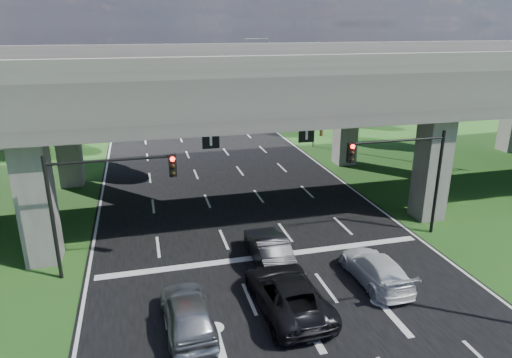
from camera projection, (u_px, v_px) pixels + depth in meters
name	position (u px, v px, depth m)	size (l,w,h in m)	color
ground	(288.00, 294.00, 20.35)	(160.00, 160.00, 0.00)	#1F4616
road	(240.00, 210.00, 29.50)	(18.00, 120.00, 0.03)	black
overpass	(231.00, 82.00, 28.79)	(80.00, 15.00, 10.00)	#3B3936
signal_right	(405.00, 166.00, 24.47)	(5.76, 0.54, 6.00)	black
signal_left	(100.00, 191.00, 20.75)	(5.76, 0.54, 6.00)	black
streetlight_far	(311.00, 86.00, 42.85)	(3.38, 0.25, 10.00)	gray
streetlight_beyond	(265.00, 70.00, 57.51)	(3.38, 0.25, 10.00)	gray
tree_left_near	(41.00, 105.00, 39.31)	(4.50, 4.50, 7.80)	black
tree_left_mid	(24.00, 99.00, 46.13)	(3.91, 3.90, 6.76)	black
tree_left_far	(74.00, 80.00, 54.10)	(4.80, 4.80, 8.32)	black
tree_right_near	(323.00, 94.00, 47.65)	(4.20, 4.20, 7.28)	black
tree_right_mid	(321.00, 86.00, 55.80)	(3.91, 3.90, 6.76)	black
tree_right_far	(271.00, 75.00, 61.97)	(4.50, 4.50, 7.80)	black
car_silver	(188.00, 312.00, 17.66)	(1.84, 4.58, 1.56)	#929599
car_dark	(268.00, 248.00, 22.82)	(1.59, 4.56, 1.50)	black
car_white	(375.00, 269.00, 21.04)	(1.88, 4.63, 1.34)	silver
car_trailing	(288.00, 293.00, 18.97)	(2.55, 5.54, 1.54)	black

